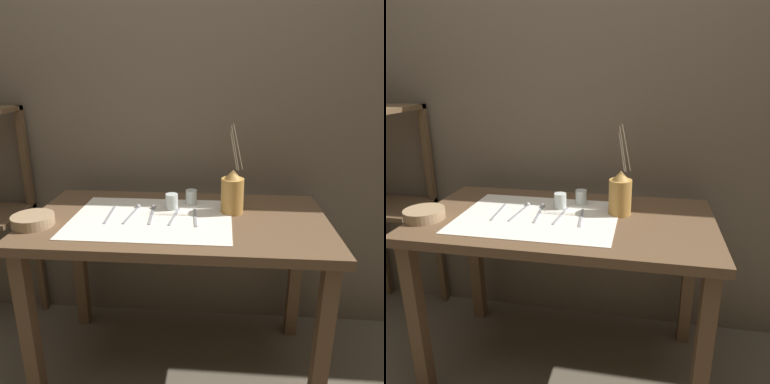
{
  "view_description": "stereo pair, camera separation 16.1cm",
  "coord_description": "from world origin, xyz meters",
  "views": [
    {
      "loc": [
        0.18,
        -1.53,
        1.42
      ],
      "look_at": [
        0.06,
        0.0,
        0.92
      ],
      "focal_mm": 35.0,
      "sensor_mm": 36.0,
      "label": 1
    },
    {
      "loc": [
        0.34,
        -1.5,
        1.42
      ],
      "look_at": [
        0.06,
        0.0,
        0.92
      ],
      "focal_mm": 35.0,
      "sensor_mm": 36.0,
      "label": 2
    }
  ],
  "objects": [
    {
      "name": "wooden_table",
      "position": [
        0.0,
        0.0,
        0.68
      ],
      "size": [
        1.31,
        0.7,
        0.8
      ],
      "color": "brown",
      "rests_on": "ground_plane"
    },
    {
      "name": "glass_tumbler_near",
      "position": [
        -0.04,
        0.1,
        0.84
      ],
      "size": [
        0.06,
        0.06,
        0.07
      ],
      "color": "silver",
      "rests_on": "wooden_table"
    },
    {
      "name": "ground_plane",
      "position": [
        0.0,
        0.0,
        0.0
      ],
      "size": [
        12.0,
        12.0,
        0.0
      ],
      "primitive_type": "plane",
      "color": "brown"
    },
    {
      "name": "knife_center",
      "position": [
        -0.02,
        -0.0,
        0.8
      ],
      "size": [
        0.03,
        0.21,
        0.0
      ],
      "color": "#939399",
      "rests_on": "wooden_table"
    },
    {
      "name": "glass_tumbler_far",
      "position": [
        0.04,
        0.17,
        0.83
      ],
      "size": [
        0.05,
        0.05,
        0.07
      ],
      "color": "silver",
      "rests_on": "wooden_table"
    },
    {
      "name": "spoon_outer",
      "position": [
        -0.21,
        0.06,
        0.8
      ],
      "size": [
        0.04,
        0.22,
        0.02
      ],
      "color": "#939399",
      "rests_on": "wooden_table"
    },
    {
      "name": "fork_outer",
      "position": [
        0.08,
        -0.01,
        0.8
      ],
      "size": [
        0.03,
        0.21,
        0.0
      ],
      "color": "#939399",
      "rests_on": "wooden_table"
    },
    {
      "name": "wooden_bowl",
      "position": [
        -0.59,
        -0.14,
        0.82
      ],
      "size": [
        0.17,
        0.17,
        0.05
      ],
      "color": "#9E7F5B",
      "rests_on": "wooden_table"
    },
    {
      "name": "fork_inner",
      "position": [
        -0.31,
        -0.01,
        0.8
      ],
      "size": [
        0.02,
        0.21,
        0.0
      ],
      "color": "#939399",
      "rests_on": "wooden_table"
    },
    {
      "name": "spoon_inner",
      "position": [
        -0.12,
        0.06,
        0.8
      ],
      "size": [
        0.03,
        0.22,
        0.02
      ],
      "color": "#939399",
      "rests_on": "wooden_table"
    },
    {
      "name": "linen_cloth",
      "position": [
        -0.11,
        -0.02,
        0.8
      ],
      "size": [
        0.7,
        0.5,
        0.0
      ],
      "color": "silver",
      "rests_on": "wooden_table"
    },
    {
      "name": "pitcher_with_flowers",
      "position": [
        0.24,
        0.08,
        0.89
      ],
      "size": [
        0.1,
        0.1,
        0.4
      ],
      "color": "#B7843D",
      "rests_on": "wooden_table"
    },
    {
      "name": "stone_wall_back",
      "position": [
        0.0,
        0.46,
        1.2
      ],
      "size": [
        7.0,
        0.06,
        2.4
      ],
      "color": "brown",
      "rests_on": "ground_plane"
    }
  ]
}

